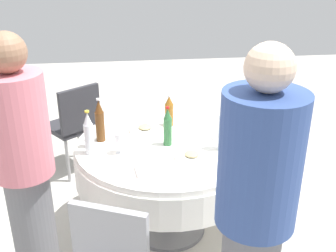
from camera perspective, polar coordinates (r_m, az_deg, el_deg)
name	(u,v)px	position (r m, az deg, el deg)	size (l,w,h in m)	color
ground_plane	(168,228)	(3.26, 0.00, -13.99)	(10.00, 10.00, 0.00)	#B7B2A8
dining_table	(168,161)	(2.94, 0.00, -4.89)	(1.31, 1.31, 0.74)	white
bottle_brown_rear	(100,121)	(2.87, -9.46, 0.64)	(0.06, 0.06, 0.31)	#593314
bottle_clear_right	(89,134)	(2.71, -10.94, -1.08)	(0.06, 0.06, 0.30)	silver
bottle_clear_outer	(223,129)	(2.73, 7.64, -0.42)	(0.07, 0.07, 0.32)	silver
bottle_amber_near	(169,111)	(3.09, 0.15, 2.04)	(0.06, 0.06, 0.25)	#8C5619
bottle_green_west	(168,127)	(2.78, -0.05, -0.19)	(0.06, 0.06, 0.28)	#2D6B38
wine_glass_near	(120,138)	(2.69, -6.72, -1.73)	(0.07, 0.07, 0.15)	white
wine_glass_west	(90,133)	(2.81, -10.79, -1.02)	(0.07, 0.07, 0.15)	white
plate_east	(192,156)	(2.67, 3.29, -4.18)	(0.22, 0.22, 0.04)	white
plate_front	(225,135)	(2.98, 7.97, -1.24)	(0.23, 0.23, 0.04)	white
plate_north	(203,120)	(3.23, 4.94, 0.90)	(0.25, 0.25, 0.02)	white
plate_left	(145,129)	(3.05, -3.20, -0.37)	(0.24, 0.24, 0.04)	white
knife_right	(157,117)	(3.28, -1.58, 1.29)	(0.18, 0.02, 0.01)	silver
fork_outer	(146,146)	(2.81, -3.10, -2.83)	(0.18, 0.02, 0.01)	silver
knife_near	(188,139)	(2.91, 2.74, -1.81)	(0.18, 0.02, 0.01)	silver
folded_napkin	(146,170)	(2.50, -3.03, -6.17)	(0.13, 0.13, 0.02)	white
person_rear	(253,226)	(1.87, 11.76, -13.49)	(0.34, 0.34, 1.69)	slate
person_right	(24,167)	(2.48, -19.34, -5.39)	(0.34, 0.34, 1.62)	slate
chair_inner	(75,122)	(3.85, -12.75, 0.57)	(0.56, 0.56, 0.87)	#2D2D33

